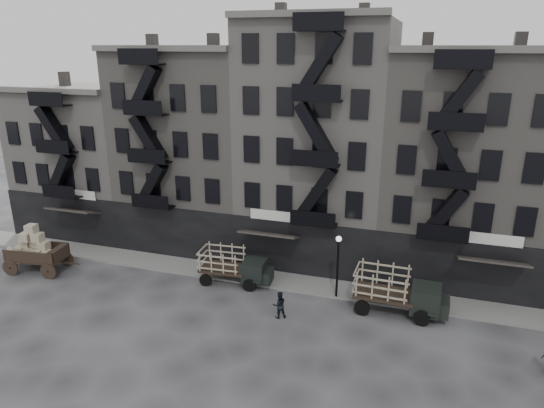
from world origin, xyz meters
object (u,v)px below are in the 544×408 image
(stake_truck_west, at_px, (234,264))
(stake_truck_east, at_px, (398,289))
(pedestrian_mid, at_px, (279,305))
(horse, at_px, (11,254))
(pedestrian_west, at_px, (46,253))
(wagon, at_px, (35,245))

(stake_truck_west, distance_m, stake_truck_east, 10.82)
(stake_truck_east, xyz_separation_m, pedestrian_mid, (-6.57, -2.77, -0.73))
(horse, bearing_deg, pedestrian_west, -51.69)
(horse, xyz_separation_m, stake_truck_east, (27.47, 1.85, 0.75))
(wagon, height_order, pedestrian_mid, wagon)
(horse, height_order, stake_truck_west, stake_truck_west)
(horse, relative_size, stake_truck_west, 0.39)
(stake_truck_east, relative_size, pedestrian_mid, 3.32)
(wagon, bearing_deg, stake_truck_west, 3.34)
(stake_truck_west, relative_size, pedestrian_west, 3.10)
(horse, distance_m, pedestrian_west, 2.52)
(pedestrian_west, bearing_deg, wagon, -109.48)
(stake_truck_east, height_order, pedestrian_west, stake_truck_east)
(wagon, height_order, pedestrian_west, wagon)
(stake_truck_east, bearing_deg, horse, -174.33)
(pedestrian_mid, bearing_deg, stake_truck_west, -67.71)
(wagon, distance_m, stake_truck_west, 14.34)
(horse, xyz_separation_m, pedestrian_west, (2.34, 0.94, -0.01))
(pedestrian_west, bearing_deg, horse, 170.54)
(wagon, bearing_deg, horse, 168.43)
(wagon, relative_size, stake_truck_east, 0.78)
(stake_truck_west, relative_size, pedestrian_mid, 2.99)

